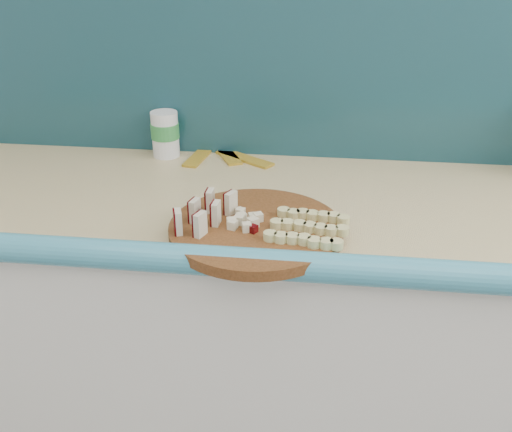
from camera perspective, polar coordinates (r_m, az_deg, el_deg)
The scene contains 8 objects.
kitchen_counter at distance 1.59m, azimuth 6.68°, elevation -13.35°, with size 2.20×0.63×0.91m.
backsplash at distance 1.54m, azimuth 8.30°, elevation 14.66°, with size 2.20×0.02×0.50m, color teal.
cutting_board at distance 1.18m, azimuth -0.00°, elevation -1.35°, with size 0.36×0.36×0.02m, color #43240E.
apple_wedges at distance 1.18m, azimuth -5.14°, elevation 0.40°, with size 0.11×0.14×0.05m.
apple_chunks at distance 1.18m, azimuth -1.10°, elevation -0.34°, with size 0.05×0.06×0.02m.
banana_slices at distance 1.15m, azimuth 5.30°, elevation -1.15°, with size 0.17×0.15×0.02m.
canister at distance 1.60m, azimuth -9.07°, elevation 8.18°, with size 0.08×0.08×0.13m.
banana_peel at distance 1.60m, azimuth -3.26°, elevation 6.07°, with size 0.24×0.21×0.01m.
Camera 1 is at (0.07, 0.28, 1.48)m, focal length 40.00 mm.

